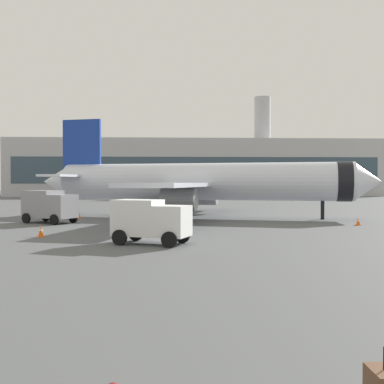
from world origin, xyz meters
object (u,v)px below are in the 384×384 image
(safety_cone_near, at_px, (112,211))
(safety_cone_outer, at_px, (79,215))
(cargo_van, at_px, (150,219))
(airplane_at_gate, at_px, (200,182))
(safety_cone_mid, at_px, (358,221))
(service_truck, at_px, (49,205))
(safety_cone_far, at_px, (41,231))

(safety_cone_near, xyz_separation_m, safety_cone_outer, (-2.58, -5.17, -0.04))
(safety_cone_near, height_order, safety_cone_outer, safety_cone_near)
(cargo_van, relative_size, safety_cone_outer, 6.44)
(airplane_at_gate, relative_size, safety_cone_near, 42.53)
(safety_cone_mid, bearing_deg, service_truck, 172.87)
(safety_cone_near, bearing_deg, safety_cone_outer, -116.55)
(airplane_at_gate, bearing_deg, cargo_van, -101.50)
(safety_cone_mid, relative_size, safety_cone_far, 0.83)
(service_truck, xyz_separation_m, safety_cone_far, (2.21, -10.48, -1.22))
(airplane_at_gate, xyz_separation_m, safety_cone_outer, (-12.15, -1.23, -3.29))
(service_truck, xyz_separation_m, cargo_van, (9.64, -14.35, -0.16))
(cargo_van, height_order, safety_cone_near, cargo_van)
(safety_cone_mid, xyz_separation_m, safety_cone_outer, (-24.95, 8.17, 0.05))
(service_truck, height_order, safety_cone_mid, service_truck)
(service_truck, xyz_separation_m, safety_cone_outer, (1.65, 4.84, -1.24))
(service_truck, height_order, safety_cone_outer, service_truck)
(service_truck, distance_m, safety_cone_far, 10.78)
(safety_cone_far, xyz_separation_m, safety_cone_outer, (-0.57, 15.32, -0.02))
(safety_cone_outer, bearing_deg, safety_cone_far, -87.89)
(safety_cone_far, bearing_deg, airplane_at_gate, 55.01)
(airplane_at_gate, height_order, safety_cone_outer, airplane_at_gate)
(safety_cone_far, height_order, safety_cone_outer, safety_cone_far)
(cargo_van, xyz_separation_m, safety_cone_far, (-7.43, 3.87, -1.06))
(cargo_van, bearing_deg, service_truck, 123.91)
(cargo_van, bearing_deg, airplane_at_gate, 78.50)
(airplane_at_gate, height_order, safety_cone_far, airplane_at_gate)
(airplane_at_gate, distance_m, cargo_van, 20.96)
(cargo_van, distance_m, safety_cone_mid, 20.26)
(airplane_at_gate, xyz_separation_m, safety_cone_far, (-11.59, -16.55, -3.27))
(safety_cone_far, bearing_deg, safety_cone_mid, 16.34)
(service_truck, relative_size, safety_cone_outer, 6.99)
(safety_cone_near, bearing_deg, safety_cone_mid, -30.80)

